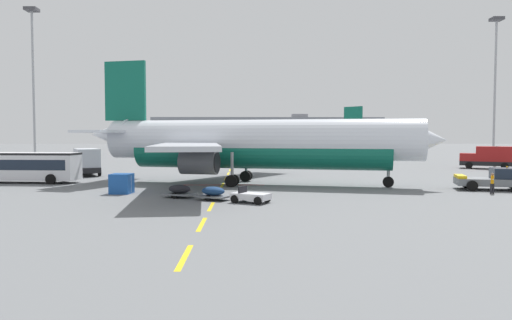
% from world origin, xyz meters
% --- Properties ---
extents(ground, '(400.00, 400.00, 0.00)m').
position_xyz_m(ground, '(40.00, 40.00, 0.00)').
color(ground, slate).
extents(apron_paint_markings, '(8.00, 93.77, 0.01)m').
position_xyz_m(apron_paint_markings, '(18.00, 37.14, 0.00)').
color(apron_paint_markings, yellow).
rests_on(apron_paint_markings, ground).
extents(airliner_foreground, '(34.46, 33.60, 12.20)m').
position_xyz_m(airliner_foreground, '(20.98, 22.61, 3.95)').
color(airliner_foreground, silver).
rests_on(airliner_foreground, ground).
extents(pushback_tug, '(6.51, 4.29, 2.08)m').
position_xyz_m(pushback_tug, '(41.76, 17.42, 0.90)').
color(pushback_tug, slate).
rests_on(pushback_tug, ground).
extents(airliner_mid_left, '(21.58, 22.54, 9.21)m').
position_xyz_m(airliner_mid_left, '(30.05, 59.55, 2.98)').
color(airliner_mid_left, silver).
rests_on(airliner_mid_left, ground).
extents(apron_shuttle_bus, '(12.22, 3.82, 3.00)m').
position_xyz_m(apron_shuttle_bus, '(-2.40, 24.45, 1.75)').
color(apron_shuttle_bus, silver).
rests_on(apron_shuttle_bus, ground).
extents(catering_truck, '(7.33, 5.31, 3.14)m').
position_xyz_m(catering_truck, '(54.34, 43.71, 1.65)').
color(catering_truck, black).
rests_on(catering_truck, ground).
extents(ground_power_truck, '(5.26, 7.34, 3.14)m').
position_xyz_m(ground_power_truck, '(1.31, 33.41, 1.65)').
color(ground_power_truck, black).
rests_on(ground_power_truck, ground).
extents(baggage_train, '(8.26, 5.37, 1.14)m').
position_xyz_m(baggage_train, '(17.93, 11.36, 0.52)').
color(baggage_train, silver).
rests_on(baggage_train, ground).
extents(ground_crew_worker, '(0.45, 0.56, 1.68)m').
position_xyz_m(ground_crew_worker, '(40.13, 14.84, 0.95)').
color(ground_crew_worker, '#232328').
rests_on(ground_crew_worker, ground).
extents(uld_cargo_container, '(1.76, 1.73, 1.60)m').
position_xyz_m(uld_cargo_container, '(10.21, 15.46, 0.80)').
color(uld_cargo_container, '#194C9E').
rests_on(uld_cargo_container, ground).
extents(apron_light_mast_near, '(1.80, 1.80, 23.87)m').
position_xyz_m(apron_light_mast_near, '(-12.13, 50.41, 14.92)').
color(apron_light_mast_near, slate).
rests_on(apron_light_mast_near, ground).
extents(apron_light_mast_far, '(1.80, 1.80, 23.78)m').
position_xyz_m(apron_light_mast_far, '(60.73, 54.86, 14.87)').
color(apron_light_mast_far, slate).
rests_on(apron_light_mast_far, ground).
extents(terminal_satellite, '(85.49, 24.81, 12.93)m').
position_xyz_m(terminal_satellite, '(27.63, 164.29, 5.68)').
color(terminal_satellite, gray).
rests_on(terminal_satellite, ground).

